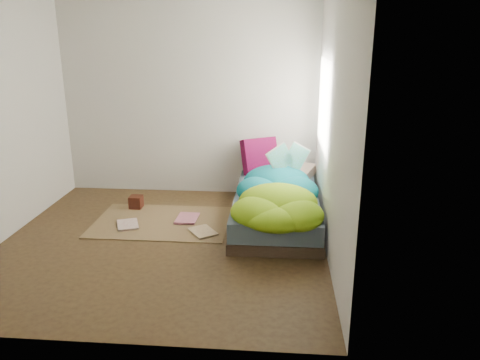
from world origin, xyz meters
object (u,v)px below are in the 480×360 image
object	(u,v)px
open_book	(289,149)
floor_book_b	(177,218)
bed	(276,208)
floor_book_a	(117,226)
pillow_magenta	(260,156)
wooden_box	(136,202)

from	to	relation	value
open_book	floor_book_b	xyz separation A→B (m)	(-1.34, -0.39, -0.79)
bed	floor_book_a	size ratio (longest dim) A/B	6.18
pillow_magenta	wooden_box	distance (m)	1.76
bed	floor_book_b	xyz separation A→B (m)	(-1.20, -0.09, -0.14)
bed	open_book	xyz separation A→B (m)	(0.14, 0.29, 0.65)
pillow_magenta	bed	bearing A→B (deg)	-103.91
open_book	wooden_box	size ratio (longest dim) A/B	2.96
wooden_box	floor_book_a	xyz separation A→B (m)	(-0.04, -0.64, -0.07)
bed	wooden_box	size ratio (longest dim) A/B	12.80
floor_book_b	bed	bearing A→B (deg)	5.99
floor_book_a	open_book	bearing A→B (deg)	-2.50
bed	pillow_magenta	world-z (taller)	pillow_magenta
open_book	floor_book_b	world-z (taller)	open_book
pillow_magenta	floor_book_a	distance (m)	2.11
bed	pillow_magenta	distance (m)	0.99
pillow_magenta	open_book	xyz separation A→B (m)	(0.38, -0.58, 0.24)
floor_book_a	bed	bearing A→B (deg)	-9.60
open_book	floor_book_a	size ratio (longest dim) A/B	1.43
bed	floor_book_b	world-z (taller)	bed
open_book	wooden_box	distance (m)	2.08
bed	wooden_box	bearing A→B (deg)	171.76
pillow_magenta	wooden_box	world-z (taller)	pillow_magenta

